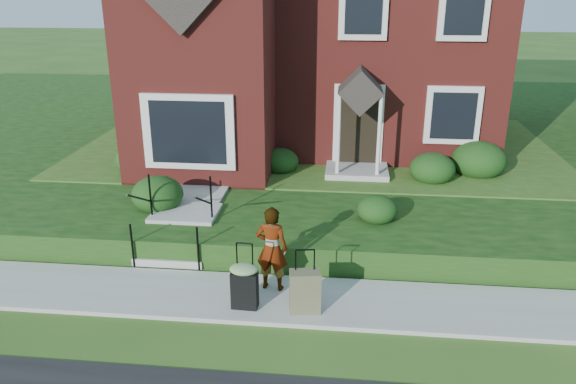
# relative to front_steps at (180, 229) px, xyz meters

# --- Properties ---
(ground) EXTENTS (120.00, 120.00, 0.00)m
(ground) POSITION_rel_front_steps_xyz_m (2.50, -1.84, -0.47)
(ground) COLOR #2D5119
(ground) RESTS_ON ground
(sidewalk) EXTENTS (60.00, 1.60, 0.08)m
(sidewalk) POSITION_rel_front_steps_xyz_m (2.50, -1.84, -0.43)
(sidewalk) COLOR #9E9B93
(sidewalk) RESTS_ON ground
(terrace) EXTENTS (44.00, 20.00, 0.60)m
(terrace) POSITION_rel_front_steps_xyz_m (6.50, 9.06, -0.17)
(terrace) COLOR #11340E
(terrace) RESTS_ON ground
(walkway) EXTENTS (1.20, 6.00, 0.06)m
(walkway) POSITION_rel_front_steps_xyz_m (0.00, 3.16, 0.16)
(walkway) COLOR #9E9B93
(walkway) RESTS_ON terrace
(front_steps) EXTENTS (1.40, 2.02, 1.50)m
(front_steps) POSITION_rel_front_steps_xyz_m (0.00, 0.00, 0.00)
(front_steps) COLOR #9E9B93
(front_steps) RESTS_ON ground
(foundation_shrubs) EXTENTS (10.14, 4.43, 0.98)m
(foundation_shrubs) POSITION_rel_front_steps_xyz_m (2.72, 2.91, 0.55)
(foundation_shrubs) COLOR black
(foundation_shrubs) RESTS_ON terrace
(woman) EXTENTS (0.62, 0.45, 1.58)m
(woman) POSITION_rel_front_steps_xyz_m (2.15, -1.53, 0.40)
(woman) COLOR #999999
(woman) RESTS_ON sidewalk
(suitcase_black) EXTENTS (0.50, 0.42, 1.18)m
(suitcase_black) POSITION_rel_front_steps_xyz_m (1.77, -2.21, 0.06)
(suitcase_black) COLOR black
(suitcase_black) RESTS_ON sidewalk
(suitcase_olive) EXTENTS (0.55, 0.36, 1.12)m
(suitcase_olive) POSITION_rel_front_steps_xyz_m (2.80, -2.23, -0.02)
(suitcase_olive) COLOR brown
(suitcase_olive) RESTS_ON sidewalk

